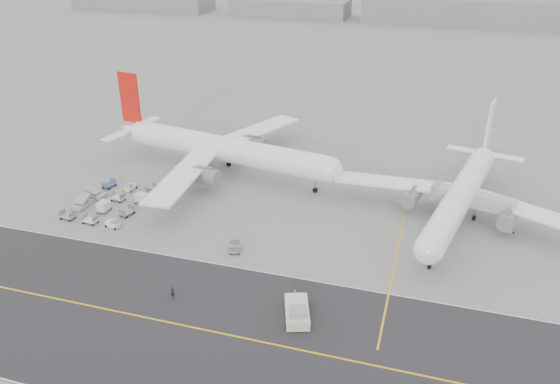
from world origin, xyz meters
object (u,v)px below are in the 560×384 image
(airliner_a, at_px, (221,148))
(pushback_tug, at_px, (297,312))
(airliner_b, at_px, (462,194))
(ground_crew_a, at_px, (173,293))
(jet_bridge, at_px, (474,201))

(airliner_a, distance_m, pushback_tug, 54.05)
(airliner_a, height_order, pushback_tug, airliner_a)
(airliner_b, distance_m, ground_crew_a, 57.09)
(airliner_b, xyz_separation_m, ground_crew_a, (-41.36, -39.14, -4.05))
(ground_crew_a, bearing_deg, airliner_b, 44.83)
(jet_bridge, bearing_deg, pushback_tug, -110.54)
(pushback_tug, bearing_deg, ground_crew_a, 164.41)
(pushback_tug, distance_m, jet_bridge, 44.72)
(airliner_a, bearing_deg, ground_crew_a, -156.66)
(airliner_b, bearing_deg, jet_bridge, -6.84)
(airliner_a, xyz_separation_m, ground_crew_a, (10.63, -45.73, -4.83))
(ground_crew_a, bearing_deg, jet_bridge, 42.66)
(airliner_a, relative_size, jet_bridge, 3.55)
(airliner_a, height_order, ground_crew_a, airliner_a)
(airliner_a, height_order, jet_bridge, airliner_a)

